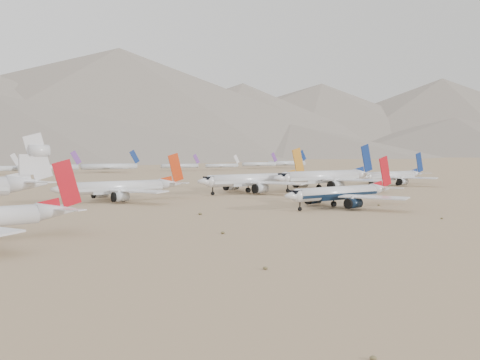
{
  "coord_description": "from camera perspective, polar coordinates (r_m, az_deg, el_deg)",
  "views": [
    {
      "loc": [
        -103.94,
        -99.35,
        15.95
      ],
      "look_at": [
        -0.7,
        36.78,
        7.0
      ],
      "focal_mm": 40.0,
      "sensor_mm": 36.0,
      "label": 1
    }
  ],
  "objects": [
    {
      "name": "ground",
      "position": [
        144.67,
        9.08,
        -3.37
      ],
      "size": [
        7000.0,
        7000.0,
        0.0
      ],
      "primitive_type": "plane",
      "color": "#967757",
      "rests_on": "ground"
    },
    {
      "name": "distant_storage_row",
      "position": [
        418.84,
        -18.1,
        1.28
      ],
      "size": [
        568.34,
        55.82,
        16.0
      ],
      "color": "silver",
      "rests_on": "ground"
    },
    {
      "name": "row2_gold_tail",
      "position": [
        208.95,
        1.55,
        -0.01
      ],
      "size": [
        50.16,
        49.06,
        17.86
      ],
      "color": "silver",
      "rests_on": "ground"
    },
    {
      "name": "foothills",
      "position": [
        1356.0,
        -9.47,
        5.12
      ],
      "size": [
        4637.5,
        1395.0,
        155.0
      ],
      "color": "slate",
      "rests_on": "ground"
    },
    {
      "name": "row2_navy_widebody",
      "position": [
        226.72,
        9.18,
        0.31
      ],
      "size": [
        55.14,
        53.92,
        19.62
      ],
      "color": "silver",
      "rests_on": "ground"
    },
    {
      "name": "desert_scrub",
      "position": [
        106.13,
        7.28,
        -5.51
      ],
      "size": [
        206.06,
        121.67,
        0.63
      ],
      "color": "brown",
      "rests_on": "ground"
    },
    {
      "name": "row2_orange_tail",
      "position": [
        178.42,
        -12.56,
        -0.79
      ],
      "size": [
        43.9,
        42.94,
        15.66
      ],
      "color": "silver",
      "rests_on": "ground"
    },
    {
      "name": "row2_blue_far",
      "position": [
        268.13,
        16.04,
        0.43
      ],
      "size": [
        45.0,
        44.0,
        15.99
      ],
      "color": "silver",
      "rests_on": "ground"
    },
    {
      "name": "main_airliner",
      "position": [
        157.19,
        10.82,
        -1.38
      ],
      "size": [
        42.08,
        41.1,
        14.85
      ],
      "color": "silver",
      "rests_on": "ground"
    }
  ]
}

